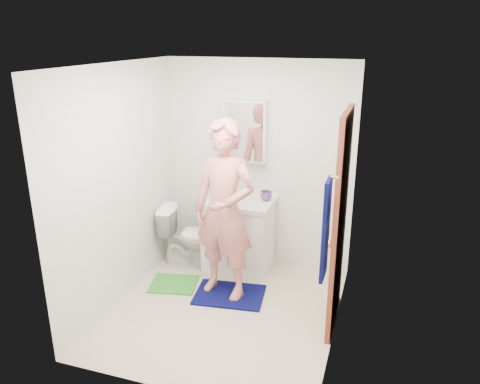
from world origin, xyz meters
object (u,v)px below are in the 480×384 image
Objects in this scene: vanity_cabinet at (239,236)px; soap_dispenser at (224,192)px; towel at (326,230)px; toilet at (191,236)px; medicine_cabinet at (245,131)px; toothbrush_cup at (266,196)px; man at (225,211)px.

soap_dispenser is (-0.16, -0.05, 0.54)m from vanity_cabinet.
towel reaches higher than toilet.
medicine_cabinet reaches higher than towel.
toothbrush_cup is (-0.88, 1.57, -0.35)m from towel.
vanity_cabinet is at bearing -164.61° from toothbrush_cup.
vanity_cabinet reaches higher than toilet.
medicine_cabinet is 0.73m from soap_dispenser.
medicine_cabinet is 2.11m from towel.
towel is 5.99× the size of toothbrush_cup.
soap_dispenser is at bearing 122.75° from man.
vanity_cabinet is at bearing -88.35° from toilet.
toilet is at bearing -166.54° from toothbrush_cup.
toothbrush_cup is 0.76m from man.
medicine_cabinet reaches higher than soap_dispenser.
toilet is 1.03m from toothbrush_cup.
toothbrush_cup reaches higher than toilet.
vanity_cabinet is 0.43× the size of man.
toilet is (-1.74, 1.36, -0.88)m from towel.
medicine_cabinet is at bearing 154.60° from toothbrush_cup.
medicine_cabinet is at bearing 90.00° from vanity_cabinet.
toothbrush_cup is at bearing 119.31° from towel.
soap_dispenser is at bearing -121.25° from medicine_cabinet.
toilet is 0.99m from man.
towel is 1.99m from soap_dispenser.
soap_dispenser is at bearing -89.74° from toilet.
medicine_cabinet is 0.87× the size of towel.
man is (0.06, -0.86, -0.64)m from medicine_cabinet.
toilet is 3.92× the size of soap_dispenser.
soap_dispenser is (-0.16, -0.27, -0.66)m from medicine_cabinet.
vanity_cabinet is 0.59m from toothbrush_cup.
man reaches higher than soap_dispenser.
medicine_cabinet is 0.77m from toothbrush_cup.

